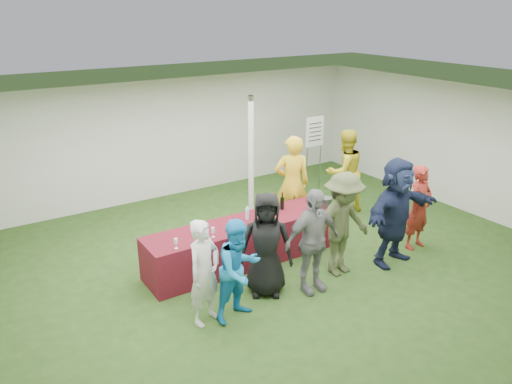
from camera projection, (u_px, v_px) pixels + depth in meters
ground at (264, 263)px, 8.68m from camera, size 60.00×60.00×0.00m
tent at (251, 167)px, 9.40m from camera, size 10.00×10.00×10.00m
serving_table at (246, 241)px, 8.64m from camera, size 3.60×0.80×0.75m
wine_bottles at (269, 206)px, 8.86m from camera, size 0.57×0.14×0.32m
wine_glasses at (227, 228)px, 8.00m from camera, size 2.73×0.13×0.16m
water_bottle at (247, 214)px, 8.57m from camera, size 0.07×0.07×0.23m
bar_towel at (316, 202)px, 9.33m from camera, size 0.25×0.18×0.03m
dump_bucket at (326, 202)px, 9.09m from camera, size 0.23×0.23×0.18m
wine_list_sign at (315, 137)px, 11.65m from camera, size 0.50×0.03×1.80m
staff_pourer at (292, 183)px, 9.71m from camera, size 0.82×0.70×1.91m
staff_back at (344, 172)px, 10.56m from camera, size 0.95×0.78×1.82m
customer_0 at (204, 272)px, 6.84m from camera, size 0.66×0.56×1.55m
customer_1 at (239, 270)px, 6.95m from camera, size 0.82×0.69×1.51m
customer_2 at (266, 245)px, 7.52m from camera, size 0.96×0.88×1.65m
customer_3 at (312, 241)px, 7.59m from camera, size 1.00×0.43×1.68m
customer_4 at (342, 224)px, 8.07m from camera, size 1.19×0.75×1.76m
customer_5 at (396, 212)px, 8.41m from camera, size 1.81×0.77×1.89m
customer_6 at (419, 207)px, 9.01m from camera, size 0.61×0.44×1.57m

